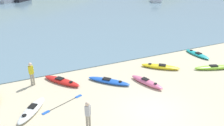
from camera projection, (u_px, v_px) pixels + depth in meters
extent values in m
plane|color=beige|center=(153.00, 112.00, 12.35)|extent=(400.00, 400.00, 0.00)
cube|color=slate|center=(40.00, 7.00, 47.41)|extent=(160.00, 70.00, 0.06)
ellipsoid|color=red|center=(62.00, 81.00, 15.45)|extent=(2.38, 2.95, 0.28)
cube|color=black|center=(60.00, 78.00, 15.45)|extent=(0.64, 0.68, 0.05)
cylinder|color=black|center=(71.00, 82.00, 15.00)|extent=(0.25, 0.25, 0.02)
ellipsoid|color=yellow|center=(160.00, 67.00, 17.72)|extent=(2.81, 2.57, 0.29)
cube|color=black|center=(162.00, 65.00, 17.61)|extent=(0.69, 0.67, 0.05)
cylinder|color=black|center=(150.00, 64.00, 17.87)|extent=(0.26, 0.26, 0.02)
ellipsoid|color=blue|center=(109.00, 81.00, 15.47)|extent=(2.64, 2.74, 0.25)
cube|color=black|center=(107.00, 79.00, 15.46)|extent=(0.65, 0.66, 0.05)
cylinder|color=black|center=(120.00, 81.00, 15.12)|extent=(0.23, 0.23, 0.02)
ellipsoid|color=white|center=(32.00, 110.00, 12.22)|extent=(2.10, 2.50, 0.31)
cube|color=black|center=(33.00, 106.00, 12.26)|extent=(0.58, 0.60, 0.05)
cylinder|color=black|center=(24.00, 115.00, 11.50)|extent=(0.24, 0.24, 0.02)
ellipsoid|color=#8CCC2D|center=(215.00, 67.00, 17.61)|extent=(3.59, 1.73, 0.28)
cube|color=black|center=(214.00, 66.00, 17.53)|extent=(0.72, 0.54, 0.05)
ellipsoid|color=teal|center=(197.00, 54.00, 20.40)|extent=(0.76, 2.79, 0.25)
cube|color=black|center=(198.00, 53.00, 20.23)|extent=(0.41, 0.50, 0.05)
cylinder|color=black|center=(191.00, 50.00, 20.99)|extent=(0.26, 0.26, 0.02)
ellipsoid|color=#E5668C|center=(147.00, 82.00, 15.25)|extent=(1.38, 2.75, 0.33)
cube|color=black|center=(145.00, 79.00, 15.27)|extent=(0.46, 0.56, 0.05)
cylinder|color=black|center=(155.00, 83.00, 14.68)|extent=(0.21, 0.21, 0.02)
cylinder|color=gray|center=(87.00, 122.00, 10.86)|extent=(0.12, 0.12, 0.79)
cylinder|color=gray|center=(90.00, 121.00, 10.92)|extent=(0.12, 0.12, 0.79)
cube|color=#B2B2B7|center=(88.00, 111.00, 10.62)|extent=(0.28, 0.27, 0.56)
cylinder|color=#B2B2B7|center=(85.00, 111.00, 10.57)|extent=(0.08, 0.08, 0.53)
cylinder|color=#B2B2B7|center=(90.00, 110.00, 10.66)|extent=(0.08, 0.08, 0.53)
sphere|color=beige|center=(87.00, 104.00, 10.47)|extent=(0.21, 0.21, 0.21)
cylinder|color=gray|center=(31.00, 80.00, 15.00)|extent=(0.12, 0.12, 0.85)
cylinder|color=gray|center=(34.00, 79.00, 15.06)|extent=(0.12, 0.12, 0.85)
cube|color=yellow|center=(31.00, 70.00, 14.74)|extent=(0.24, 0.20, 0.60)
cylinder|color=yellow|center=(29.00, 70.00, 14.69)|extent=(0.09, 0.09, 0.57)
cylinder|color=yellow|center=(33.00, 69.00, 14.79)|extent=(0.09, 0.09, 0.57)
sphere|color=beige|center=(30.00, 64.00, 14.58)|extent=(0.23, 0.23, 0.23)
cube|color=#B2B2B7|center=(10.00, 0.00, 52.72)|extent=(4.95, 4.30, 1.30)
cube|color=white|center=(156.00, 0.00, 53.50)|extent=(3.03, 3.74, 1.10)
cylinder|color=black|center=(63.00, 104.00, 13.02)|extent=(1.77, 0.74, 0.03)
cube|color=blue|center=(46.00, 113.00, 12.23)|extent=(0.48, 0.33, 0.03)
cube|color=blue|center=(78.00, 96.00, 13.81)|extent=(0.48, 0.33, 0.03)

